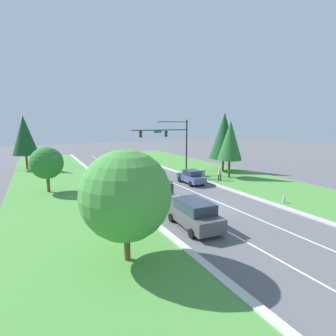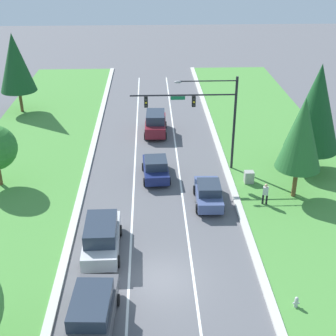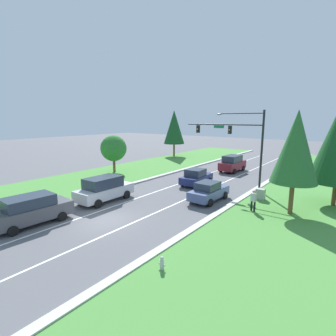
{
  "view_description": "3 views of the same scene",
  "coord_description": "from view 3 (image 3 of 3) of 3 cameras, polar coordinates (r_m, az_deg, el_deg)",
  "views": [
    {
      "loc": [
        -12.93,
        -18.0,
        7.18
      ],
      "look_at": [
        0.03,
        7.34,
        2.3
      ],
      "focal_mm": 28.0,
      "sensor_mm": 36.0,
      "label": 1
    },
    {
      "loc": [
        -0.47,
        -20.37,
        17.29
      ],
      "look_at": [
        0.77,
        9.89,
        1.98
      ],
      "focal_mm": 50.0,
      "sensor_mm": 36.0,
      "label": 2
    },
    {
      "loc": [
        13.67,
        -11.02,
        6.91
      ],
      "look_at": [
        -0.3,
        7.53,
        2.49
      ],
      "focal_mm": 28.0,
      "sensor_mm": 36.0,
      "label": 3
    }
  ],
  "objects": [
    {
      "name": "conifer_far_right_tree",
      "position": [
        20.25,
        26.07,
        4.13
      ],
      "size": [
        3.19,
        3.19,
        7.52
      ],
      "color": "brown",
      "rests_on": "ground_plane"
    },
    {
      "name": "curb_strip_left",
      "position": [
        23.27,
        -22.43,
        -7.16
      ],
      "size": [
        0.5,
        90.0,
        0.15
      ],
      "color": "beige",
      "rests_on": "ground_plane"
    },
    {
      "name": "slate_blue_sedan",
      "position": [
        22.47,
        8.83,
        -5.04
      ],
      "size": [
        2.03,
        4.27,
        1.68
      ],
      "rotation": [
        0.0,
        0.0,
        -0.03
      ],
      "color": "#475684",
      "rests_on": "ground_plane"
    },
    {
      "name": "silver_suv",
      "position": [
        22.8,
        -13.72,
        -4.41
      ],
      "size": [
        2.27,
        5.08,
        2.08
      ],
      "rotation": [
        0.0,
        0.0,
        0.01
      ],
      "color": "silver",
      "rests_on": "ground_plane"
    },
    {
      "name": "traffic_signal_mast",
      "position": [
        26.51,
        14.98,
        6.58
      ],
      "size": [
        8.16,
        0.41,
        7.68
      ],
      "color": "black",
      "rests_on": "ground_plane"
    },
    {
      "name": "navy_sedan",
      "position": [
        27.64,
        6.15,
        -1.97
      ],
      "size": [
        2.22,
        4.27,
        1.73
      ],
      "rotation": [
        0.0,
        0.0,
        0.05
      ],
      "color": "navy",
      "rests_on": "ground_plane"
    },
    {
      "name": "fire_hydrant",
      "position": [
        12.79,
        -1.33,
        -20.11
      ],
      "size": [
        0.34,
        0.2,
        0.7
      ],
      "color": "#B7B7BC",
      "rests_on": "ground_plane"
    },
    {
      "name": "oak_far_left_tree",
      "position": [
        34.25,
        -11.77,
        4.21
      ],
      "size": [
        3.32,
        3.32,
        4.81
      ],
      "color": "brown",
      "rests_on": "ground_plane"
    },
    {
      "name": "graphite_suv",
      "position": [
        19.64,
        -27.71,
        -8.05
      ],
      "size": [
        2.43,
        5.1,
        1.94
      ],
      "rotation": [
        0.0,
        0.0,
        -0.06
      ],
      "color": "#4C4C51",
      "rests_on": "ground_plane"
    },
    {
      "name": "burgundy_suv",
      "position": [
        35.42,
        13.84,
        0.98
      ],
      "size": [
        2.22,
        4.61,
        2.15
      ],
      "rotation": [
        0.0,
        0.0,
        -0.03
      ],
      "color": "maroon",
      "rests_on": "ground_plane"
    },
    {
      "name": "lane_stripe_inner_left",
      "position": [
        20.21,
        -16.72,
        -9.69
      ],
      "size": [
        0.14,
        81.0,
        0.01
      ],
      "color": "white",
      "rests_on": "ground_plane"
    },
    {
      "name": "grass_verge_right",
      "position": [
        13.28,
        20.9,
        -21.15
      ],
      "size": [
        10.0,
        90.0,
        0.08
      ],
      "color": "#4C8E3D",
      "rests_on": "ground_plane"
    },
    {
      "name": "pedestrian",
      "position": [
        20.61,
        18.09,
        -6.63
      ],
      "size": [
        0.43,
        0.31,
        1.69
      ],
      "rotation": [
        0.0,
        0.0,
        2.87
      ],
      "color": "black",
      "rests_on": "ground_plane"
    },
    {
      "name": "curb_strip_right",
      "position": [
        15.24,
        0.87,
        -15.87
      ],
      "size": [
        0.5,
        90.0,
        0.15
      ],
      "color": "beige",
      "rests_on": "ground_plane"
    },
    {
      "name": "utility_cabinet",
      "position": [
        23.82,
        19.46,
        -5.47
      ],
      "size": [
        0.7,
        0.6,
        1.0
      ],
      "color": "#9E9E99",
      "rests_on": "ground_plane"
    },
    {
      "name": "lane_stripe_inner_right",
      "position": [
        17.61,
        -9.56,
        -12.49
      ],
      "size": [
        0.14,
        81.0,
        0.01
      ],
      "color": "white",
      "rests_on": "ground_plane"
    },
    {
      "name": "grass_verge_left",
      "position": [
        27.79,
        -28.01,
        -4.84
      ],
      "size": [
        10.0,
        90.0,
        0.08
      ],
      "color": "#4C8E3D",
      "rests_on": "ground_plane"
    },
    {
      "name": "conifer_mid_left_tree",
      "position": [
        47.79,
        1.34,
        8.88
      ],
      "size": [
        3.74,
        3.74,
        8.35
      ],
      "color": "brown",
      "rests_on": "ground_plane"
    },
    {
      "name": "ground_plane",
      "position": [
        18.87,
        -13.4,
        -11.02
      ],
      "size": [
        160.0,
        160.0,
        0.0
      ],
      "primitive_type": "plane",
      "color": "#5B5B60"
    }
  ]
}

